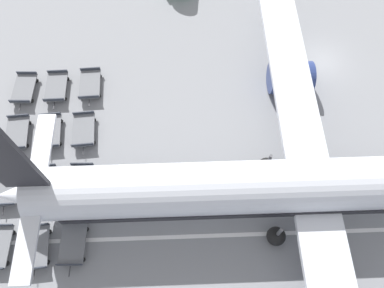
{
  "coord_description": "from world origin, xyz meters",
  "views": [
    {
      "loc": [
        20.6,
        -15.12,
        27.32
      ],
      "look_at": [
        7.44,
        -13.18,
        1.23
      ],
      "focal_mm": 35.0,
      "sensor_mm": 36.0,
      "label": 1
    }
  ],
  "objects_px": {
    "baggage_dolly_row_mid_a_col_a": "(56,87)",
    "baggage_dolly_row_mid_a_col_d": "(36,247)",
    "airplane": "(330,186)",
    "baggage_dolly_row_mid_a_col_b": "(50,131)",
    "baggage_dolly_row_mid_b_col_a": "(90,84)",
    "baggage_dolly_row_mid_b_col_c": "(80,183)",
    "baggage_dolly_row_near_col_c": "(7,187)",
    "baggage_dolly_row_near_col_b": "(17,133)",
    "baggage_dolly_row_mid_b_col_b": "(84,130)",
    "baggage_dolly_row_near_col_a": "(24,89)",
    "baggage_dolly_row_mid_a_col_c": "(43,185)",
    "baggage_dolly_row_mid_b_col_d": "(73,244)"
  },
  "relations": [
    {
      "from": "baggage_dolly_row_mid_a_col_b",
      "to": "baggage_dolly_row_mid_b_col_a",
      "type": "distance_m",
      "value": 5.44
    },
    {
      "from": "baggage_dolly_row_mid_b_col_a",
      "to": "baggage_dolly_row_mid_a_col_c",
      "type": "bearing_deg",
      "value": -22.91
    },
    {
      "from": "baggage_dolly_row_mid_a_col_d",
      "to": "baggage_dolly_row_mid_b_col_b",
      "type": "height_order",
      "value": "same"
    },
    {
      "from": "airplane",
      "to": "baggage_dolly_row_mid_a_col_a",
      "type": "xyz_separation_m",
      "value": [
        -13.2,
        -19.57,
        -2.8
      ]
    },
    {
      "from": "baggage_dolly_row_near_col_c",
      "to": "baggage_dolly_row_mid_b_col_b",
      "type": "height_order",
      "value": "same"
    },
    {
      "from": "baggage_dolly_row_near_col_a",
      "to": "baggage_dolly_row_mid_b_col_a",
      "type": "height_order",
      "value": "same"
    },
    {
      "from": "baggage_dolly_row_near_col_a",
      "to": "baggage_dolly_row_mid_a_col_a",
      "type": "distance_m",
      "value": 2.78
    },
    {
      "from": "baggage_dolly_row_near_col_c",
      "to": "baggage_dolly_row_mid_a_col_c",
      "type": "xyz_separation_m",
      "value": [
        0.25,
        2.71,
        0.0
      ]
    },
    {
      "from": "baggage_dolly_row_mid_a_col_d",
      "to": "baggage_dolly_row_near_col_a",
      "type": "bearing_deg",
      "value": -173.47
    },
    {
      "from": "baggage_dolly_row_mid_b_col_b",
      "to": "baggage_dolly_row_mid_b_col_a",
      "type": "bearing_deg",
      "value": 172.16
    },
    {
      "from": "baggage_dolly_row_mid_a_col_a",
      "to": "baggage_dolly_row_mid_a_col_b",
      "type": "relative_size",
      "value": 1.01
    },
    {
      "from": "baggage_dolly_row_near_col_c",
      "to": "baggage_dolly_row_near_col_b",
      "type": "bearing_deg",
      "value": 174.28
    },
    {
      "from": "baggage_dolly_row_mid_b_col_a",
      "to": "baggage_dolly_row_mid_a_col_d",
      "type": "bearing_deg",
      "value": -16.76
    },
    {
      "from": "baggage_dolly_row_near_col_b",
      "to": "baggage_dolly_row_near_col_c",
      "type": "distance_m",
      "value": 4.64
    },
    {
      "from": "airplane",
      "to": "baggage_dolly_row_mid_a_col_b",
      "type": "height_order",
      "value": "airplane"
    },
    {
      "from": "airplane",
      "to": "baggage_dolly_row_mid_a_col_b",
      "type": "distance_m",
      "value": 22.04
    },
    {
      "from": "baggage_dolly_row_mid_a_col_b",
      "to": "baggage_dolly_row_mid_a_col_c",
      "type": "xyz_separation_m",
      "value": [
        4.64,
        -0.4,
        0.0
      ]
    },
    {
      "from": "baggage_dolly_row_near_col_b",
      "to": "baggage_dolly_row_mid_a_col_a",
      "type": "bearing_deg",
      "value": 143.67
    },
    {
      "from": "baggage_dolly_row_near_col_c",
      "to": "baggage_dolly_row_mid_b_col_d",
      "type": "relative_size",
      "value": 0.99
    },
    {
      "from": "baggage_dolly_row_mid_b_col_b",
      "to": "baggage_dolly_row_near_col_c",
      "type": "bearing_deg",
      "value": -54.83
    },
    {
      "from": "baggage_dolly_row_mid_a_col_a",
      "to": "baggage_dolly_row_mid_b_col_c",
      "type": "bearing_deg",
      "value": 11.87
    },
    {
      "from": "baggage_dolly_row_near_col_c",
      "to": "baggage_dolly_row_mid_a_col_b",
      "type": "bearing_deg",
      "value": 144.76
    },
    {
      "from": "baggage_dolly_row_mid_b_col_b",
      "to": "baggage_dolly_row_mid_a_col_c",
      "type": "bearing_deg",
      "value": -35.7
    },
    {
      "from": "baggage_dolly_row_near_col_b",
      "to": "baggage_dolly_row_mid_b_col_b",
      "type": "xyz_separation_m",
      "value": [
        0.49,
        5.39,
        0.0
      ]
    },
    {
      "from": "baggage_dolly_row_near_col_a",
      "to": "baggage_dolly_row_mid_a_col_a",
      "type": "relative_size",
      "value": 1.01
    },
    {
      "from": "baggage_dolly_row_near_col_c",
      "to": "baggage_dolly_row_mid_b_col_c",
      "type": "bearing_deg",
      "value": 84.42
    },
    {
      "from": "baggage_dolly_row_mid_a_col_b",
      "to": "baggage_dolly_row_mid_a_col_c",
      "type": "bearing_deg",
      "value": -4.89
    },
    {
      "from": "baggage_dolly_row_mid_b_col_a",
      "to": "baggage_dolly_row_mid_b_col_c",
      "type": "height_order",
      "value": "same"
    },
    {
      "from": "baggage_dolly_row_mid_a_col_b",
      "to": "baggage_dolly_row_mid_a_col_c",
      "type": "height_order",
      "value": "same"
    },
    {
      "from": "airplane",
      "to": "baggage_dolly_row_near_col_b",
      "type": "bearing_deg",
      "value": -111.67
    },
    {
      "from": "baggage_dolly_row_mid_b_col_a",
      "to": "baggage_dolly_row_mid_b_col_c",
      "type": "distance_m",
      "value": 9.25
    },
    {
      "from": "baggage_dolly_row_mid_a_col_a",
      "to": "baggage_dolly_row_mid_a_col_d",
      "type": "xyz_separation_m",
      "value": [
        13.75,
        -1.17,
        0.0
      ]
    },
    {
      "from": "baggage_dolly_row_near_col_a",
      "to": "baggage_dolly_row_mid_a_col_d",
      "type": "distance_m",
      "value": 14.09
    },
    {
      "from": "baggage_dolly_row_near_col_a",
      "to": "baggage_dolly_row_mid_a_col_b",
      "type": "distance_m",
      "value": 5.21
    },
    {
      "from": "baggage_dolly_row_mid_a_col_a",
      "to": "baggage_dolly_row_mid_a_col_b",
      "type": "xyz_separation_m",
      "value": [
        4.42,
        -0.45,
        0.0
      ]
    },
    {
      "from": "baggage_dolly_row_mid_a_col_b",
      "to": "baggage_dolly_row_mid_b_col_b",
      "type": "xyz_separation_m",
      "value": [
        0.27,
        2.74,
        0.0
      ]
    },
    {
      "from": "baggage_dolly_row_near_col_a",
      "to": "baggage_dolly_row_mid_a_col_c",
      "type": "height_order",
      "value": "same"
    },
    {
      "from": "baggage_dolly_row_mid_a_col_d",
      "to": "baggage_dolly_row_mid_a_col_c",
      "type": "bearing_deg",
      "value": 176.0
    },
    {
      "from": "baggage_dolly_row_mid_b_col_c",
      "to": "baggage_dolly_row_mid_b_col_d",
      "type": "height_order",
      "value": "same"
    },
    {
      "from": "baggage_dolly_row_mid_a_col_c",
      "to": "baggage_dolly_row_near_col_b",
      "type": "bearing_deg",
      "value": -155.23
    },
    {
      "from": "baggage_dolly_row_mid_a_col_a",
      "to": "baggage_dolly_row_mid_b_col_c",
      "type": "distance_m",
      "value": 9.56
    },
    {
      "from": "baggage_dolly_row_mid_a_col_a",
      "to": "baggage_dolly_row_mid_b_col_a",
      "type": "xyz_separation_m",
      "value": [
        0.15,
        2.92,
        0.0
      ]
    },
    {
      "from": "baggage_dolly_row_near_col_c",
      "to": "baggage_dolly_row_mid_b_col_b",
      "type": "relative_size",
      "value": 1.01
    },
    {
      "from": "baggage_dolly_row_mid_a_col_a",
      "to": "baggage_dolly_row_mid_b_col_d",
      "type": "relative_size",
      "value": 0.99
    },
    {
      "from": "baggage_dolly_row_mid_a_col_b",
      "to": "baggage_dolly_row_mid_b_col_d",
      "type": "xyz_separation_m",
      "value": [
        9.46,
        1.86,
        0.0
      ]
    },
    {
      "from": "baggage_dolly_row_mid_a_col_d",
      "to": "baggage_dolly_row_mid_b_col_a",
      "type": "distance_m",
      "value": 14.2
    },
    {
      "from": "baggage_dolly_row_mid_a_col_a",
      "to": "baggage_dolly_row_mid_b_col_c",
      "type": "relative_size",
      "value": 0.99
    },
    {
      "from": "baggage_dolly_row_mid_a_col_c",
      "to": "baggage_dolly_row_mid_b_col_d",
      "type": "bearing_deg",
      "value": 25.16
    },
    {
      "from": "airplane",
      "to": "baggage_dolly_row_mid_a_col_c",
      "type": "distance_m",
      "value": 21.02
    },
    {
      "from": "baggage_dolly_row_mid_a_col_a",
      "to": "baggage_dolly_row_mid_b_col_d",
      "type": "xyz_separation_m",
      "value": [
        13.88,
        1.42,
        0.0
      ]
    }
  ]
}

